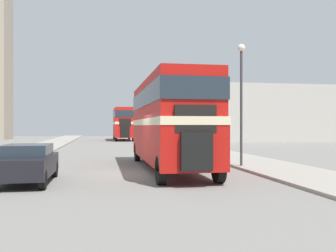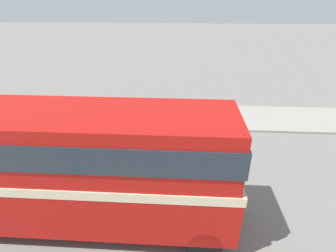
# 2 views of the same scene
# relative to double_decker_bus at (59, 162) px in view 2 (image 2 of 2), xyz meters

# --- Properties ---
(ground_plane) EXTENTS (120.00, 120.00, 0.00)m
(ground_plane) POSITION_rel_double_decker_bus_xyz_m (-1.77, -1.42, -2.43)
(ground_plane) COLOR slate
(sidewalk_left) EXTENTS (3.50, 120.00, 0.12)m
(sidewalk_left) POSITION_rel_double_decker_bus_xyz_m (-8.52, -1.42, -2.37)
(sidewalk_left) COLOR gray
(sidewalk_left) RESTS_ON ground_plane
(double_decker_bus) EXTENTS (2.39, 10.80, 4.09)m
(double_decker_bus) POSITION_rel_double_decker_bus_xyz_m (0.00, 0.00, 0.00)
(double_decker_bus) COLOR #B2140F
(double_decker_bus) RESTS_ON ground_plane
(car_parked_near) EXTENTS (1.78, 3.92, 1.37)m
(car_parked_near) POSITION_rel_double_decker_bus_xyz_m (-5.70, -3.23, -1.71)
(car_parked_near) COLOR black
(car_parked_near) RESTS_ON ground_plane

